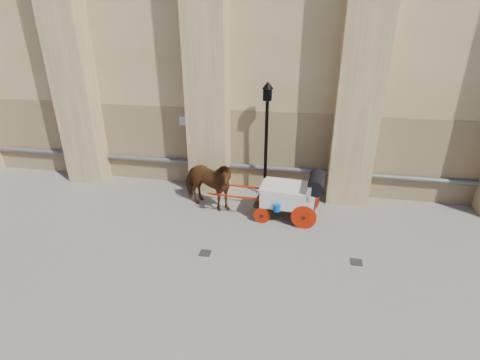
# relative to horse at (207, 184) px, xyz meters

# --- Properties ---
(ground) EXTENTS (90.00, 90.00, 0.00)m
(ground) POSITION_rel_horse_xyz_m (0.71, -2.13, -0.91)
(ground) COLOR #6C645A
(ground) RESTS_ON ground
(horse) EXTENTS (2.37, 1.66, 1.83)m
(horse) POSITION_rel_horse_xyz_m (0.00, 0.00, 0.00)
(horse) COLOR #5C2E14
(horse) RESTS_ON ground
(carriage) EXTENTS (3.74, 1.35, 1.61)m
(carriage) POSITION_rel_horse_xyz_m (2.86, -0.17, -0.04)
(carriage) COLOR black
(carriage) RESTS_ON ground
(street_lamp) EXTENTS (0.39, 0.39, 4.13)m
(street_lamp) POSITION_rel_horse_xyz_m (1.79, 1.31, 1.29)
(street_lamp) COLOR black
(street_lamp) RESTS_ON ground
(drain_grate_near) EXTENTS (0.32, 0.32, 0.01)m
(drain_grate_near) POSITION_rel_horse_xyz_m (0.61, -2.58, -0.91)
(drain_grate_near) COLOR black
(drain_grate_near) RESTS_ON ground
(drain_grate_far) EXTENTS (0.32, 0.32, 0.01)m
(drain_grate_far) POSITION_rel_horse_xyz_m (4.77, -2.21, -0.91)
(drain_grate_far) COLOR black
(drain_grate_far) RESTS_ON ground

